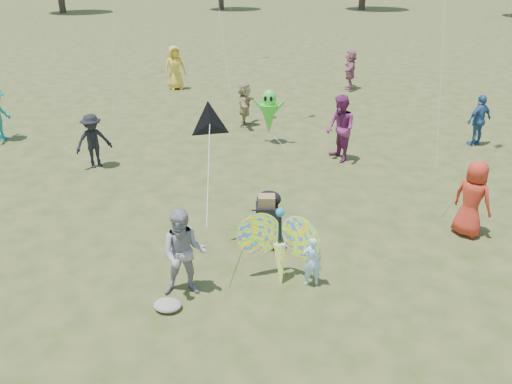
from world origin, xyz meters
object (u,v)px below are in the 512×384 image
Objects in this scene: crowd_g at (175,68)px; jogging_stroller at (267,215)px; butterfly_kite at (280,246)px; crowd_d at (245,104)px; crowd_b at (93,141)px; child_girl at (312,261)px; crowd_j at (350,70)px; crowd_a at (472,199)px; crowd_c at (479,120)px; crowd_e at (340,129)px; adult_man at (184,253)px; alien_kite at (269,114)px.

jogging_stroller is (6.36, -12.53, -0.35)m from crowd_g.
butterfly_kite is at bearing -97.01° from crowd_g.
jogging_stroller is at bearing -166.68° from crowd_d.
crowd_b is at bearing 141.53° from crowd_d.
child_girl is 15.52m from crowd_j.
crowd_d is at bearing -6.47° from crowd_a.
crowd_c is 4.80m from crowd_e.
crowd_e reaches higher than child_girl.
child_girl is at bearing 24.09° from crowd_c.
crowd_c reaches higher than crowd_b.
adult_man is 0.98× the size of crowd_a.
crowd_b is 9.43m from crowd_g.
child_girl is at bearing -63.79° from jogging_stroller.
crowd_a is at bearing -53.81° from crowd_b.
child_girl is at bearing -74.73° from alien_kite.
crowd_j is 1.58× the size of jogging_stroller.
crowd_b is at bearing -32.53° from crowd_j.
crowd_j is at bearing 73.55° from jogging_stroller.
alien_kite reaches higher than crowd_d.
crowd_e is 5.16m from jogging_stroller.
alien_kite is at bearing -94.31° from child_girl.
crowd_j is 14.18m from jogging_stroller.
crowd_e reaches higher than crowd_a.
alien_kite is at bearing 75.70° from adult_man.
jogging_stroller is 0.63× the size of butterfly_kite.
alien_kite is (-1.44, 7.42, 0.26)m from butterfly_kite.
crowd_g reaches higher than butterfly_kite.
crowd_a is at bearing -138.44° from crowd_d.
crowd_a reaches higher than crowd_d.
crowd_b is 0.89× the size of alien_kite.
crowd_a reaches higher than adult_man.
crowd_a is 0.97× the size of crowd_j.
crowd_j reaches higher than crowd_d.
adult_man is 0.94× the size of alien_kite.
crowd_b is 0.90× the size of crowd_j.
crowd_d is 0.89× the size of crowd_j.
crowd_j is 15.46m from butterfly_kite.
adult_man is 0.95× the size of crowd_j.
child_girl is 0.58× the size of butterfly_kite.
butterfly_kite is (-3.74, -2.41, -0.13)m from crowd_a.
crowd_b is 0.81× the size of crowd_g.
jogging_stroller is (1.11, 2.08, -0.21)m from adult_man.
jogging_stroller is at bearing -5.98° from crowd_j.
crowd_d is 7.29m from crowd_j.
crowd_e is at bearing -1.02° from crowd_j.
jogging_stroller is at bearing 109.09° from butterfly_kite.
crowd_d is (-3.19, 9.14, 0.27)m from child_girl.
crowd_a is at bearing 32.74° from butterfly_kite.
crowd_b is at bearing -18.26° from crowd_c.
crowd_a is at bearing -80.51° from crowd_g.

